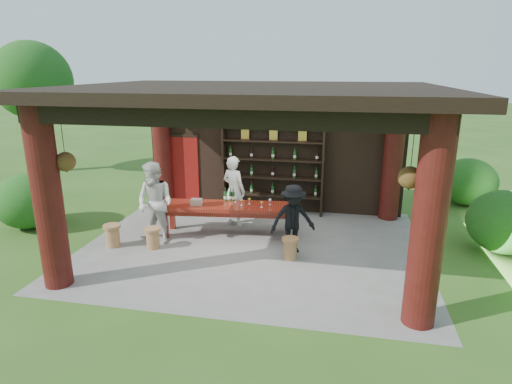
% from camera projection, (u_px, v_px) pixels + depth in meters
% --- Properties ---
extents(ground, '(90.00, 90.00, 0.00)m').
position_uv_depth(ground, '(252.00, 246.00, 9.58)').
color(ground, '#2D5119').
rests_on(ground, ground).
extents(pavilion, '(7.50, 6.00, 3.60)m').
position_uv_depth(pavilion, '(256.00, 149.00, 9.39)').
color(pavilion, slate).
rests_on(pavilion, ground).
extents(wine_shelf, '(2.75, 0.42, 2.42)m').
position_uv_depth(wine_shelf, '(273.00, 169.00, 11.54)').
color(wine_shelf, black).
rests_on(wine_shelf, ground).
extents(tasting_table, '(3.17, 1.15, 0.75)m').
position_uv_depth(tasting_table, '(228.00, 210.00, 10.07)').
color(tasting_table, '#56190C').
rests_on(tasting_table, ground).
extents(stool_near_left, '(0.36, 0.36, 0.47)m').
position_uv_depth(stool_near_left, '(153.00, 237.00, 9.41)').
color(stool_near_left, '#96663C').
rests_on(stool_near_left, ground).
extents(stool_near_right, '(0.35, 0.35, 0.47)m').
position_uv_depth(stool_near_right, '(290.00, 248.00, 8.88)').
color(stool_near_right, '#96663C').
rests_on(stool_near_right, ground).
extents(stool_far_left, '(0.38, 0.38, 0.51)m').
position_uv_depth(stool_far_left, '(113.00, 235.00, 9.51)').
color(stool_far_left, '#96663C').
rests_on(stool_far_left, ground).
extents(host, '(0.76, 0.64, 1.77)m').
position_uv_depth(host, '(234.00, 191.00, 10.70)').
color(host, white).
rests_on(host, ground).
extents(guest_woman, '(1.05, 0.91, 1.86)m').
position_uv_depth(guest_woman, '(155.00, 203.00, 9.59)').
color(guest_woman, beige).
rests_on(guest_woman, ground).
extents(guest_man, '(1.11, 0.89, 1.50)m').
position_uv_depth(guest_man, '(293.00, 219.00, 9.09)').
color(guest_man, black).
rests_on(guest_man, ground).
extents(table_bottles, '(0.28, 0.11, 0.31)m').
position_uv_depth(table_bottles, '(230.00, 194.00, 10.31)').
color(table_bottles, '#194C1E').
rests_on(table_bottles, tasting_table).
extents(table_glasses, '(0.91, 0.30, 0.15)m').
position_uv_depth(table_glasses, '(251.00, 202.00, 10.02)').
color(table_glasses, silver).
rests_on(table_glasses, tasting_table).
extents(napkin_basket, '(0.28, 0.21, 0.14)m').
position_uv_depth(napkin_basket, '(196.00, 202.00, 10.02)').
color(napkin_basket, '#BF6672').
rests_on(napkin_basket, tasting_table).
extents(shrubs, '(15.06, 9.43, 1.36)m').
position_uv_depth(shrubs, '(346.00, 218.00, 9.75)').
color(shrubs, '#194C14').
rests_on(shrubs, ground).
extents(trees, '(21.49, 11.97, 4.80)m').
position_uv_depth(trees, '(405.00, 91.00, 9.31)').
color(trees, '#3F2819').
rests_on(trees, ground).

